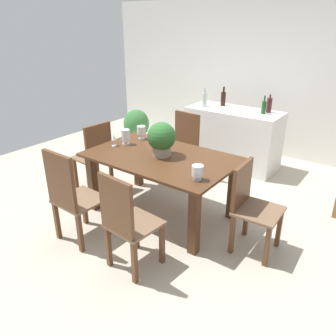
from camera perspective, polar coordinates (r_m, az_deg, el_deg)
ground_plane at (r=4.41m, az=1.07°, el=-6.12°), size 7.04×7.04×0.00m
back_wall at (r=6.20m, az=15.75°, el=14.59°), size 6.40×0.10×2.60m
dining_table at (r=3.93m, az=-1.21°, el=0.23°), size 1.73×1.09×0.77m
chair_near_left at (r=3.56m, az=-16.50°, el=-4.31°), size 0.47×0.46×1.06m
chair_head_end at (r=4.69m, az=-12.40°, el=2.56°), size 0.44×0.49×0.97m
chair_far_left at (r=4.94m, az=2.54°, el=4.31°), size 0.50×0.48×1.00m
chair_foot_end at (r=3.46m, az=13.98°, el=-5.83°), size 0.46×0.47×0.94m
chair_near_right at (r=3.06m, az=-7.29°, el=-8.89°), size 0.47×0.48×1.01m
flower_centerpiece at (r=3.81m, az=-1.18°, el=5.16°), size 0.33×0.33×0.40m
crystal_vase_left at (r=4.43m, az=-4.62°, el=6.41°), size 0.11×0.11×0.18m
crystal_vase_center_near at (r=3.26m, az=5.12°, el=-0.54°), size 0.12×0.12×0.15m
crystal_vase_right at (r=4.25m, az=-7.31°, el=5.54°), size 0.11×0.11×0.19m
wine_glass at (r=4.21m, az=-9.35°, el=5.24°), size 0.07×0.07×0.16m
kitchen_counter at (r=5.56m, az=11.03°, el=5.17°), size 1.49×0.66×0.93m
wine_bottle_clear at (r=5.55m, az=6.31°, el=11.68°), size 0.08×0.08×0.30m
wine_bottle_amber at (r=5.66m, az=9.51°, el=11.77°), size 0.08×0.08×0.31m
wine_bottle_tall at (r=5.26m, az=16.19°, el=10.05°), size 0.07×0.07×0.27m
wine_bottle_green at (r=5.36m, az=17.04°, el=10.33°), size 0.08×0.08×0.28m
potted_plant_floor at (r=6.56m, az=-5.46°, el=7.38°), size 0.50×0.50×0.66m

